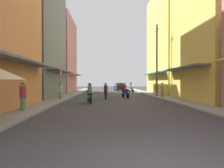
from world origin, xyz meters
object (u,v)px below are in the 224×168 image
Objects in this scene: motorbike_white at (131,88)px; pedestrian_far at (157,89)px; motorbike_maroon at (106,92)px; motorbike_green at (90,94)px; pedestrian_foreground at (23,94)px; pedestrian_crossing at (162,91)px; motorbike_blue at (125,91)px; street_sign_no_entry at (61,81)px; pedestrian_midway at (60,91)px; utility_pole at (157,60)px; parked_car at (120,87)px.

motorbike_white is 7.92m from pedestrian_far.
motorbike_maroon is 1.02× the size of motorbike_green.
pedestrian_foreground is 13.37m from pedestrian_crossing.
pedestrian_foreground is (-10.38, -12.44, 0.14)m from pedestrian_far.
motorbike_blue is 7.17m from street_sign_no_entry.
street_sign_no_entry is (0.50, -2.19, 0.90)m from pedestrian_midway.
pedestrian_crossing reaches higher than motorbike_white.
pedestrian_far is 3.57m from utility_pole.
pedestrian_crossing is at bearing 29.71° from motorbike_green.
motorbike_white reaches higher than parked_car.
parked_car is at bearing 81.61° from motorbike_maroon.
pedestrian_foreground is (-6.47, -9.94, 0.29)m from motorbike_blue.
motorbike_blue is at bearing -166.53° from utility_pole.
utility_pole is (3.48, 0.83, 3.28)m from motorbike_blue.
pedestrian_far reaches higher than motorbike_green.
motorbike_maroon is at bearing -109.14° from motorbike_white.
pedestrian_crossing is (-0.37, -3.57, -0.05)m from pedestrian_far.
motorbike_blue is 0.98× the size of motorbike_green.
pedestrian_foreground is (-8.43, -20.12, 0.29)m from motorbike_white.
pedestrian_crossing is at bearing -16.96° from motorbike_blue.
pedestrian_midway reaches higher than motorbike_blue.
motorbike_green is 1.09× the size of pedestrian_midway.
pedestrian_crossing reaches higher than parked_car.
motorbike_white and motorbike_green have the same top height.
motorbike_blue is 1.00× the size of pedestrian_foreground.
parked_car is at bearing 99.21° from motorbike_white.
utility_pole is (9.67, 2.90, 3.17)m from pedestrian_midway.
pedestrian_far is 0.96× the size of pedestrian_foreground.
pedestrian_crossing is 0.60× the size of street_sign_no_entry.
motorbike_green is 9.53m from utility_pole.
pedestrian_midway is 9.77m from pedestrian_crossing.
utility_pole is at bearing -104.28° from pedestrian_far.
motorbike_blue is 0.41× the size of parked_car.
motorbike_blue is 4.64m from pedestrian_far.
pedestrian_midway is at bearing -174.22° from pedestrian_crossing.
street_sign_no_entry is at bearing 82.12° from pedestrian_foreground.
motorbike_green is at bearing -45.58° from pedestrian_midway.
motorbike_blue and motorbike_maroon have the same top height.
motorbike_maroon is 5.56m from pedestrian_crossing.
parked_car is 0.54× the size of utility_pole.
pedestrian_foreground reaches higher than motorbike_green.
motorbike_white is 16.36m from street_sign_no_entry.
pedestrian_midway is 0.93× the size of pedestrian_foreground.
motorbike_green is (-5.28, -15.16, 0.00)m from motorbike_white.
utility_pole reaches higher than parked_car.
pedestrian_far is (10.09, 4.55, 0.03)m from pedestrian_midway.
pedestrian_midway is 7.89m from pedestrian_foreground.
utility_pole is (-0.42, -1.66, 3.13)m from pedestrian_far.
street_sign_no_entry reaches higher than motorbike_maroon.
motorbike_white is at bearing 70.86° from motorbike_maroon.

